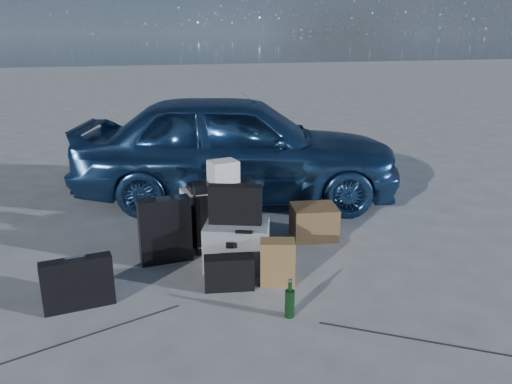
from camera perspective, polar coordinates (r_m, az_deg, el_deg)
ground at (r=4.13m, az=-0.11°, el=-10.00°), size 60.00×60.00×0.00m
car at (r=5.94m, az=-2.15°, el=5.21°), size 4.05×2.55×1.28m
pelican_case at (r=4.31m, az=-2.18°, el=-5.93°), size 0.66×0.60×0.39m
laptop_bag at (r=4.18m, az=-2.38°, el=-1.45°), size 0.45×0.27×0.33m
briefcase at (r=3.89m, az=-19.68°, el=-9.82°), size 0.51×0.17×0.39m
suitcase_left at (r=4.42m, az=-10.36°, el=-4.31°), size 0.45×0.18×0.58m
suitcase_right at (r=4.58m, az=-3.61°, el=-2.74°), size 0.55×0.22×0.65m
white_carton at (r=4.45m, az=-3.77°, el=2.37°), size 0.27×0.24×0.19m
duffel_bag at (r=4.92m, az=-5.49°, el=-2.87°), size 0.87×0.55×0.40m
flat_box_white at (r=4.84m, az=-5.71°, el=-0.24°), size 0.48×0.38×0.08m
flat_box_black at (r=4.83m, az=-5.96°, el=0.59°), size 0.31×0.23×0.06m
kraft_bag at (r=4.01m, az=2.46°, el=-7.99°), size 0.31×0.24×0.36m
cardboard_box at (r=4.93m, az=6.62°, el=-3.40°), size 0.48×0.44×0.32m
messenger_bag at (r=3.95m, az=-3.09°, el=-9.20°), size 0.41×0.21×0.27m
green_bottle at (r=3.59m, az=3.88°, el=-12.11°), size 0.08×0.08×0.28m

